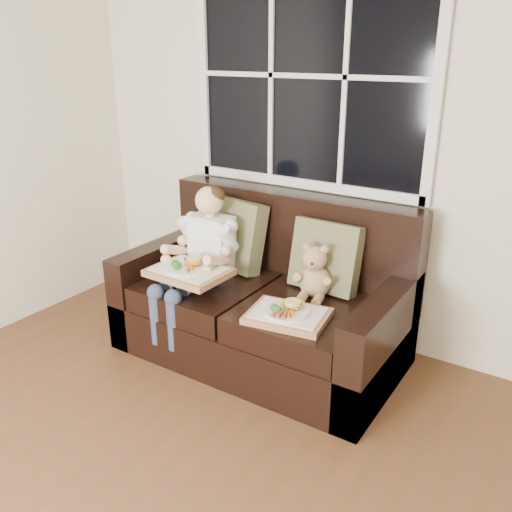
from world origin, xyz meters
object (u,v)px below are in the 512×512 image
Objects in this scene: tray_right at (288,314)px; tray_left at (189,270)px; child at (202,249)px; loveseat at (265,306)px; teddy_bear at (314,275)px.

tray_left is at bearing 170.26° from tray_right.
child is 1.91× the size of tray_left.
loveseat is 5.06× the size of teddy_bear.
tray_right is (0.73, -0.19, -0.17)m from child.
child reaches higher than teddy_bear.
teddy_bear reaches higher than tray_left.
tray_left is (-0.66, -0.33, -0.01)m from teddy_bear.
loveseat reaches higher than tray_right.
tray_left is at bearing -138.67° from loveseat.
tray_left is 0.69m from tray_right.
loveseat is at bearing 16.96° from child.
tray_left reaches higher than tray_right.
child is at bearing -163.04° from loveseat.
loveseat is 0.53m from tray_left.
child is 0.73m from teddy_bear.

